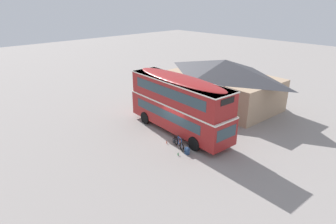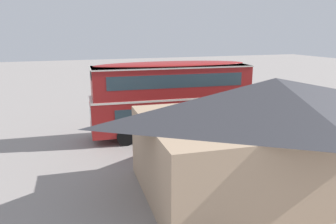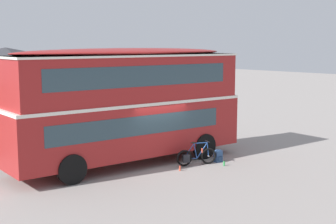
# 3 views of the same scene
# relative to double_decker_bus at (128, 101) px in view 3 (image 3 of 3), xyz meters

# --- Properties ---
(ground_plane) EXTENTS (120.00, 120.00, 0.00)m
(ground_plane) POSITION_rel_double_decker_bus_xyz_m (0.67, -0.84, -2.64)
(ground_plane) COLOR gray
(double_decker_bus) EXTENTS (10.33, 3.21, 4.79)m
(double_decker_bus) POSITION_rel_double_decker_bus_xyz_m (0.00, 0.00, 0.00)
(double_decker_bus) COLOR black
(double_decker_bus) RESTS_ON ground
(touring_bicycle) EXTENTS (1.67, 0.76, 0.98)m
(touring_bicycle) POSITION_rel_double_decker_bus_xyz_m (1.94, -1.98, -2.27)
(touring_bicycle) COLOR black
(touring_bicycle) RESTS_ON ground
(backpack_on_ground) EXTENTS (0.35, 0.33, 0.54)m
(backpack_on_ground) POSITION_rel_double_decker_bus_xyz_m (3.07, -2.20, -2.36)
(backpack_on_ground) COLOR #2D4C7A
(backpack_on_ground) RESTS_ON ground
(water_bottle_red_squeeze) EXTENTS (0.07, 0.07, 0.23)m
(water_bottle_red_squeeze) POSITION_rel_double_decker_bus_xyz_m (0.89, -2.19, -2.53)
(water_bottle_red_squeeze) COLOR #D84C33
(water_bottle_red_squeeze) RESTS_ON ground
(water_bottle_green_metal) EXTENTS (0.08, 0.08, 0.22)m
(water_bottle_green_metal) POSITION_rel_double_decker_bus_xyz_m (2.77, -2.82, -2.54)
(water_bottle_green_metal) COLOR green
(water_bottle_green_metal) RESTS_ON ground
(pub_building) EXTENTS (11.58, 7.59, 4.77)m
(pub_building) POSITION_rel_double_decker_bus_xyz_m (-1.55, 8.21, -0.21)
(pub_building) COLOR tan
(pub_building) RESTS_ON ground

